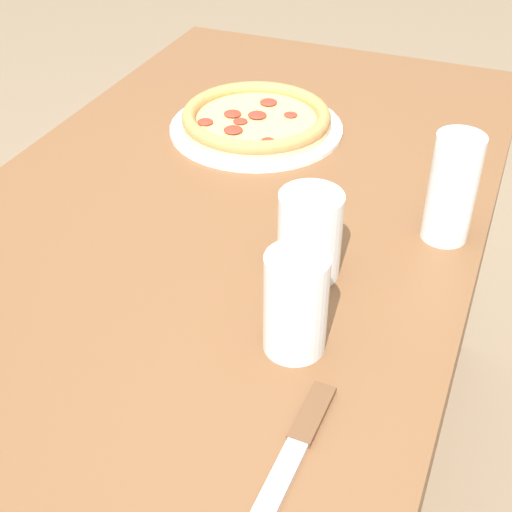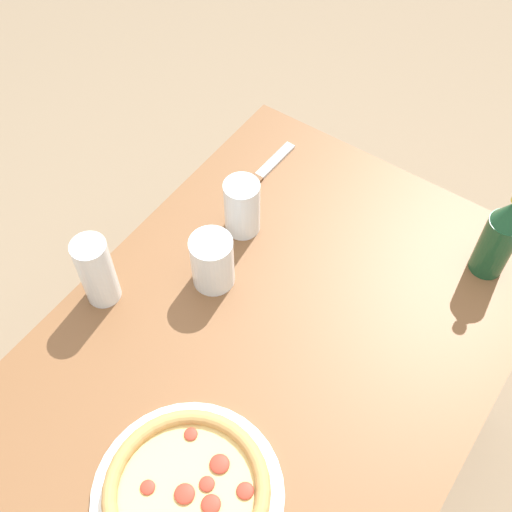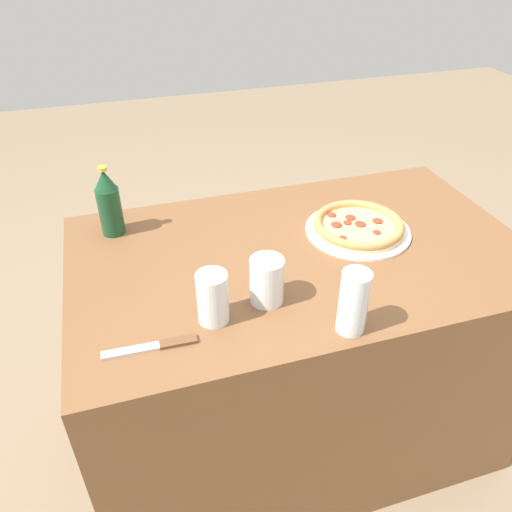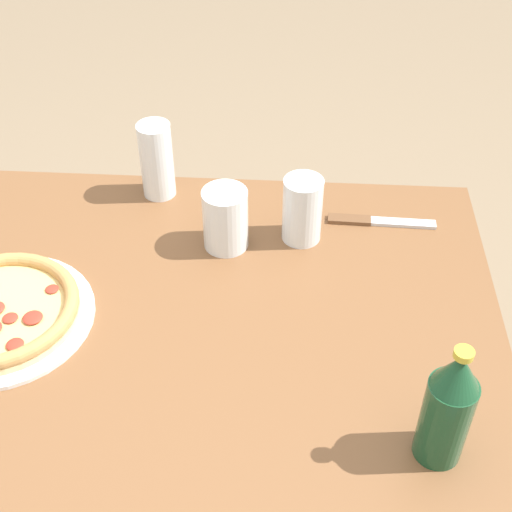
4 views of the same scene
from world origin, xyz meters
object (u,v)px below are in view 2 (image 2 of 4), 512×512
Objects in this scene: glass_water at (97,274)px; beer_bottle at (500,236)px; glass_cola at (212,263)px; knife at (262,174)px; glass_red_wine at (242,209)px; pizza_margherita at (187,492)px.

beer_bottle reaches higher than glass_water.
beer_bottle is at bearing 128.09° from glass_cola.
glass_red_wine is at bearing 19.65° from knife.
pizza_margherita is 1.47× the size of beer_bottle.
knife is at bearing -160.35° from glass_red_wine.
glass_water is 0.75× the size of beer_bottle.
glass_cola is 0.21m from glass_water.
glass_water reaches higher than pizza_margherita.
glass_red_wine is at bearing -66.82° from beer_bottle.
glass_cola is 0.30m from knife.
glass_red_wine is 0.82× the size of glass_water.
pizza_margherita is at bearing 61.02° from glass_water.
pizza_margherita is 1.48× the size of knife.
knife is (-0.14, -0.05, -0.05)m from glass_red_wine.
pizza_margherita is 0.43m from glass_water.
glass_red_wine is 0.50m from beer_bottle.
pizza_margherita is at bearing -16.89° from beer_bottle.
glass_cola is at bearing 12.16° from glass_red_wine.
glass_water is at bearing -118.98° from pizza_margherita.
glass_cola is 0.54m from beer_bottle.
glass_cola is 0.76× the size of glass_water.
glass_cola is at bearing -51.91° from beer_bottle.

